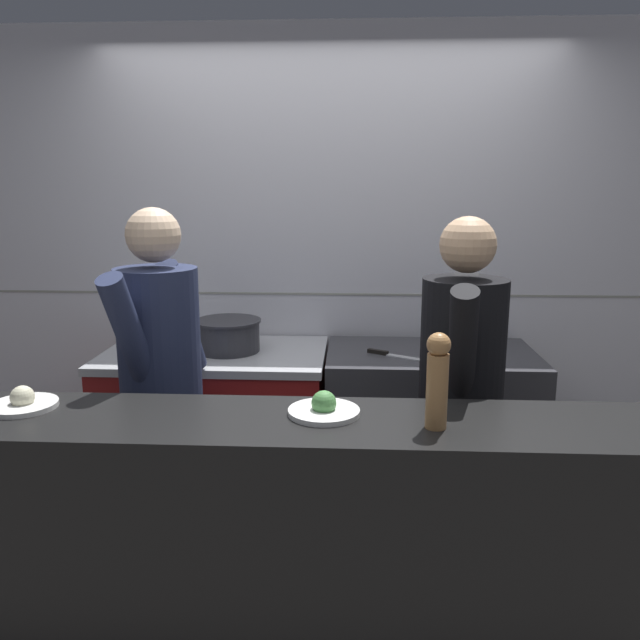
{
  "coord_description": "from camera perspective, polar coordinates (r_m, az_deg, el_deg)",
  "views": [
    {
      "loc": [
        0.14,
        -2.19,
        1.75
      ],
      "look_at": [
        -0.01,
        0.59,
        1.15
      ],
      "focal_mm": 35.0,
      "sensor_mm": 36.0,
      "label": 1
    }
  ],
  "objects": [
    {
      "name": "prep_counter",
      "position": [
        3.4,
        9.88,
        -10.44
      ],
      "size": [
        1.07,
        0.65,
        0.92
      ],
      "color": "#38383D",
      "rests_on": "ground_plane"
    },
    {
      "name": "chef_head_cook",
      "position": [
        2.72,
        -14.28,
        -5.82
      ],
      "size": [
        0.41,
        0.73,
        1.67
      ],
      "rotation": [
        0.0,
        0.0,
        -0.22
      ],
      "color": "black",
      "rests_on": "ground_plane"
    },
    {
      "name": "pepper_mill",
      "position": [
        1.96,
        10.68,
        -5.29
      ],
      "size": [
        0.07,
        0.07,
        0.31
      ],
      "color": "#AD7A47",
      "rests_on": "pass_counter"
    },
    {
      "name": "chefs_knife",
      "position": [
        3.15,
        6.62,
        -3.17
      ],
      "size": [
        0.31,
        0.19,
        0.02
      ],
      "color": "#B7BABF",
      "rests_on": "prep_counter"
    },
    {
      "name": "pass_counter",
      "position": [
        2.28,
        -1.85,
        -21.03
      ],
      "size": [
        2.84,
        0.45,
        1.01
      ],
      "color": "black",
      "rests_on": "ground_plane"
    },
    {
      "name": "plated_dish_main",
      "position": [
        2.37,
        -25.52,
        -6.82
      ],
      "size": [
        0.23,
        0.23,
        0.08
      ],
      "color": "white",
      "rests_on": "pass_counter"
    },
    {
      "name": "plated_dish_appetiser",
      "position": [
        2.09,
        0.36,
        -8.1
      ],
      "size": [
        0.24,
        0.24,
        0.08
      ],
      "color": "white",
      "rests_on": "pass_counter"
    },
    {
      "name": "chef_sous",
      "position": [
        2.58,
        12.7,
        -7.08
      ],
      "size": [
        0.39,
        0.72,
        1.64
      ],
      "rotation": [
        0.0,
        0.0,
        -0.18
      ],
      "color": "black",
      "rests_on": "ground_plane"
    },
    {
      "name": "oven_range",
      "position": [
        3.45,
        -9.32,
        -10.08
      ],
      "size": [
        1.15,
        0.71,
        0.91
      ],
      "color": "maroon",
      "rests_on": "ground_plane"
    },
    {
      "name": "ground_plane",
      "position": [
        2.81,
        -0.51,
        -26.41
      ],
      "size": [
        14.0,
        14.0,
        0.0
      ],
      "primitive_type": "plane",
      "color": "#4C4742"
    },
    {
      "name": "wall_back_tiled",
      "position": [
        3.55,
        0.79,
        4.86
      ],
      "size": [
        8.0,
        0.06,
        2.6
      ],
      "color": "silver",
      "rests_on": "ground_plane"
    },
    {
      "name": "stock_pot",
      "position": [
        3.27,
        -8.41,
        -1.31
      ],
      "size": [
        0.35,
        0.35,
        0.17
      ],
      "color": "#2D2D33",
      "rests_on": "oven_range"
    }
  ]
}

